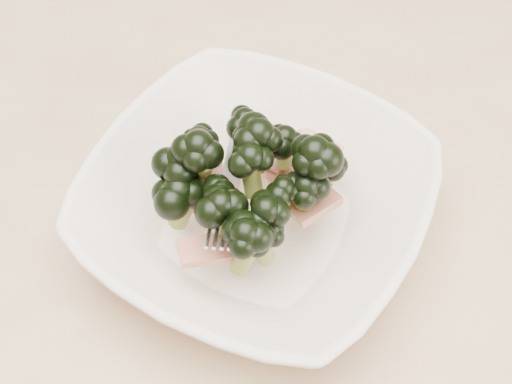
% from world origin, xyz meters
% --- Properties ---
extents(dining_table, '(1.20, 0.80, 0.75)m').
position_xyz_m(dining_table, '(0.00, 0.00, 0.65)').
color(dining_table, tan).
rests_on(dining_table, ground).
extents(broccoli_dish, '(0.33, 0.33, 0.12)m').
position_xyz_m(broccoli_dish, '(0.09, 0.03, 0.79)').
color(broccoli_dish, silver).
rests_on(broccoli_dish, dining_table).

